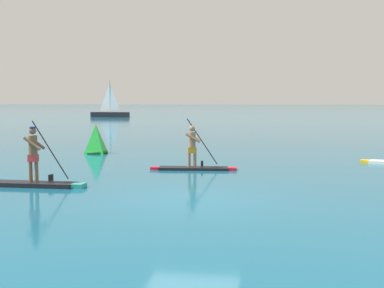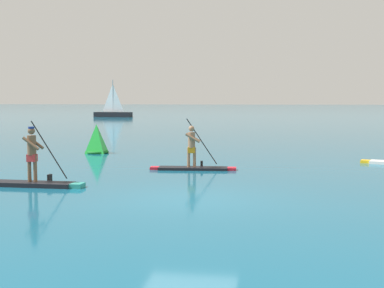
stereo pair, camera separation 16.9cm
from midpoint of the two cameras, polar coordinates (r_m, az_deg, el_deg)
ground at (r=13.93m, az=-0.48°, el=-5.87°), size 440.00×440.00×0.00m
paddleboarder_near_left at (r=16.46m, az=-17.23°, el=-3.25°), size 3.43×0.85×1.95m
paddleboarder_mid_center at (r=19.41m, az=-0.07°, el=-1.78°), size 3.19×0.98×1.91m
race_marker_buoy at (r=25.67m, az=-10.52°, el=0.40°), size 1.31×1.31×1.39m
sailboat_left_horizon at (r=75.83m, az=-8.90°, el=3.39°), size 5.43×1.88×5.28m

